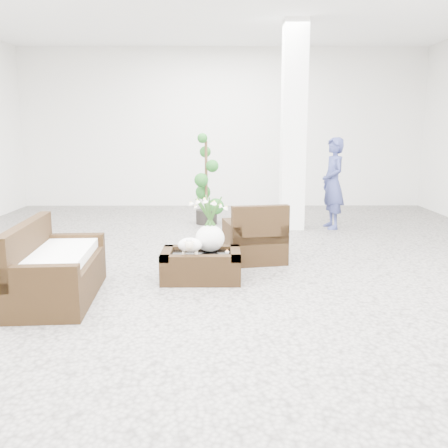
{
  "coord_description": "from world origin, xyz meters",
  "views": [
    {
      "loc": [
        -0.03,
        -5.87,
        1.7
      ],
      "look_at": [
        0.0,
        -0.1,
        0.62
      ],
      "focal_mm": 40.09,
      "sensor_mm": 36.0,
      "label": 1
    }
  ],
  "objects_px": {
    "coffee_table": "(201,267)",
    "loveseat": "(58,261)",
    "armchair": "(254,232)",
    "topiary": "(206,180)"
  },
  "relations": [
    {
      "from": "coffee_table",
      "to": "armchair",
      "type": "relative_size",
      "value": 1.15
    },
    {
      "from": "coffee_table",
      "to": "armchair",
      "type": "height_order",
      "value": "armchair"
    },
    {
      "from": "loveseat",
      "to": "topiary",
      "type": "relative_size",
      "value": 0.92
    },
    {
      "from": "coffee_table",
      "to": "loveseat",
      "type": "relative_size",
      "value": 0.61
    },
    {
      "from": "coffee_table",
      "to": "topiary",
      "type": "relative_size",
      "value": 0.56
    },
    {
      "from": "armchair",
      "to": "loveseat",
      "type": "height_order",
      "value": "loveseat"
    },
    {
      "from": "armchair",
      "to": "loveseat",
      "type": "xyz_separation_m",
      "value": [
        -2.1,
        -1.51,
        0.01
      ]
    },
    {
      "from": "coffee_table",
      "to": "loveseat",
      "type": "height_order",
      "value": "loveseat"
    },
    {
      "from": "armchair",
      "to": "loveseat",
      "type": "relative_size",
      "value": 0.53
    },
    {
      "from": "coffee_table",
      "to": "armchair",
      "type": "bearing_deg",
      "value": 52.54
    }
  ]
}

